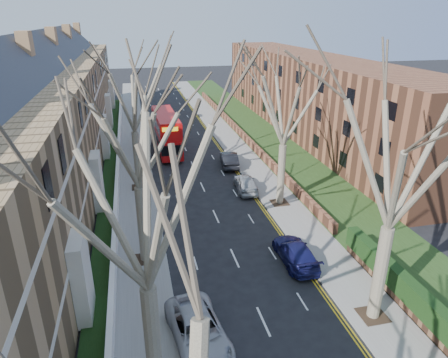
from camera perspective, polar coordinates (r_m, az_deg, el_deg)
pavement_left at (r=47.82m, az=-12.75°, el=3.90°), size 3.00×102.00×0.12m
pavement_right at (r=49.22m, az=1.36°, el=4.99°), size 3.00×102.00×0.12m
terrace_left at (r=39.43m, az=-24.41°, el=6.83°), size 9.70×78.00×13.60m
flats_right at (r=55.51m, az=12.15°, el=11.74°), size 13.97×54.00×10.00m
front_wall_left at (r=40.13m, az=-14.93°, el=0.95°), size 0.30×78.00×1.00m
grass_verge_right at (r=50.45m, az=6.35°, el=5.40°), size 6.00×102.00×0.06m
tree_left_mid at (r=13.54m, az=-12.07°, el=-0.77°), size 10.50×10.50×14.71m
tree_left_far at (r=23.17m, az=-12.78°, el=8.03°), size 10.15×10.15×14.22m
tree_left_dist at (r=34.89m, az=-13.22°, el=13.22°), size 10.50×10.50×14.71m
tree_right_mid at (r=19.15m, az=24.22°, el=4.59°), size 10.50×10.50×14.71m
tree_right_far at (r=31.18m, az=8.84°, el=11.92°), size 10.15×10.15×14.22m
double_decker_bus at (r=46.86m, az=-8.23°, el=6.48°), size 2.86×10.31×4.31m
car_left_far at (r=20.54m, az=-3.70°, el=-20.80°), size 3.02×5.48×1.45m
car_right_near at (r=26.38m, az=10.19°, el=-10.27°), size 2.01×4.77×1.38m
car_right_mid at (r=36.00m, az=3.11°, el=-0.58°), size 2.09×4.48×1.48m
car_right_far at (r=41.86m, az=0.74°, el=2.83°), size 2.17×4.78×1.52m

